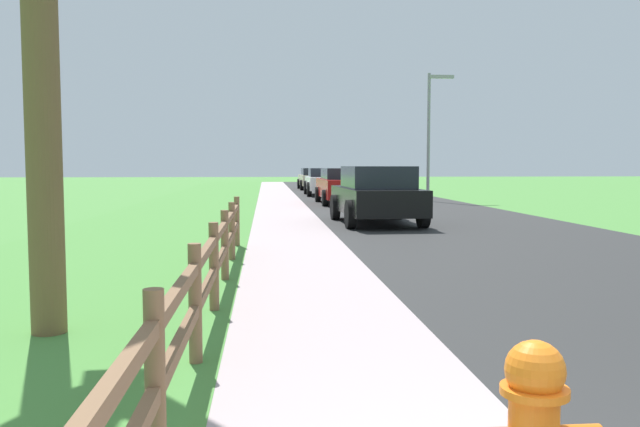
# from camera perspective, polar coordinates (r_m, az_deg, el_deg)

# --- Properties ---
(ground_plane) EXTENTS (120.00, 120.00, 0.00)m
(ground_plane) POSITION_cam_1_polar(r_m,az_deg,el_deg) (26.74, -1.29, 0.78)
(ground_plane) COLOR #4C8B3C
(road_asphalt) EXTENTS (7.00, 66.00, 0.01)m
(road_asphalt) POSITION_cam_1_polar(r_m,az_deg,el_deg) (29.14, 5.35, 1.06)
(road_asphalt) COLOR #2C2C2C
(road_asphalt) RESTS_ON ground
(curb_concrete) EXTENTS (6.00, 66.00, 0.01)m
(curb_concrete) POSITION_cam_1_polar(r_m,az_deg,el_deg) (28.72, -7.52, 1.00)
(curb_concrete) COLOR #B29E9F
(curb_concrete) RESTS_ON ground
(grass_verge) EXTENTS (5.00, 66.00, 0.00)m
(grass_verge) POSITION_cam_1_polar(r_m,az_deg,el_deg) (28.83, -10.50, 0.98)
(grass_verge) COLOR #4C8B3C
(grass_verge) RESTS_ON ground
(rail_fence) EXTENTS (0.11, 11.84, 1.00)m
(rail_fence) POSITION_cam_1_polar(r_m,az_deg,el_deg) (7.41, -9.27, -4.01)
(rail_fence) COLOR brown
(rail_fence) RESTS_ON ground
(parked_suv_black) EXTENTS (2.25, 4.60, 1.60)m
(parked_suv_black) POSITION_cam_1_polar(r_m,az_deg,el_deg) (18.14, 4.96, 1.69)
(parked_suv_black) COLOR black
(parked_suv_black) RESTS_ON ground
(parked_car_red) EXTENTS (2.15, 4.98, 1.49)m
(parked_car_red) POSITION_cam_1_polar(r_m,az_deg,el_deg) (27.28, 2.09, 2.48)
(parked_car_red) COLOR maroon
(parked_car_red) RESTS_ON ground
(parked_car_white) EXTENTS (2.17, 4.67, 1.45)m
(parked_car_white) POSITION_cam_1_polar(r_m,az_deg,el_deg) (34.91, 0.48, 2.84)
(parked_car_white) COLOR white
(parked_car_white) RESTS_ON ground
(parked_car_beige) EXTENTS (2.05, 4.80, 1.41)m
(parked_car_beige) POSITION_cam_1_polar(r_m,az_deg,el_deg) (43.06, -0.53, 3.10)
(parked_car_beige) COLOR #C6B793
(parked_car_beige) RESTS_ON ground
(street_lamp) EXTENTS (1.17, 0.20, 5.68)m
(street_lamp) POSITION_cam_1_polar(r_m,az_deg,el_deg) (29.66, 9.71, 7.69)
(street_lamp) COLOR gray
(street_lamp) RESTS_ON ground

